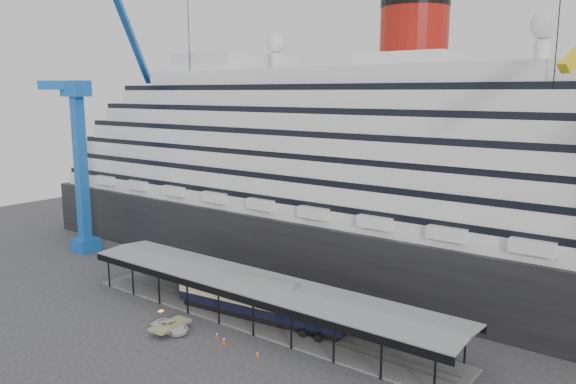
% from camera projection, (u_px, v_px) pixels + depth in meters
% --- Properties ---
extents(ground, '(200.00, 200.00, 0.00)m').
position_uv_depth(ground, '(231.00, 332.00, 69.25)').
color(ground, '#323235').
rests_on(ground, ground).
extents(cruise_ship, '(130.00, 30.00, 43.90)m').
position_uv_depth(cruise_ship, '(364.00, 160.00, 91.05)').
color(cruise_ship, black).
rests_on(cruise_ship, ground).
extents(platform_canopy, '(56.00, 9.18, 5.30)m').
position_uv_depth(platform_canopy, '(257.00, 302.00, 72.75)').
color(platform_canopy, slate).
rests_on(platform_canopy, ground).
extents(crane_blue, '(22.63, 19.19, 47.60)m').
position_uv_depth(crane_blue, '(85.00, 144.00, 100.94)').
color(crane_blue, blue).
rests_on(crane_blue, ground).
extents(port_truck, '(5.23, 2.65, 1.42)m').
position_uv_depth(port_truck, '(170.00, 326.00, 69.23)').
color(port_truck, silver).
rests_on(port_truck, ground).
extents(pullman_carriage, '(24.75, 5.97, 24.10)m').
position_uv_depth(pullman_carriage, '(260.00, 299.00, 72.33)').
color(pullman_carriage, black).
rests_on(pullman_carriage, ground).
extents(traffic_cone_left, '(0.43, 0.43, 0.82)m').
position_uv_depth(traffic_cone_left, '(224.00, 340.00, 66.11)').
color(traffic_cone_left, red).
rests_on(traffic_cone_left, ground).
extents(traffic_cone_mid, '(0.40, 0.40, 0.68)m').
position_uv_depth(traffic_cone_mid, '(217.00, 335.00, 67.71)').
color(traffic_cone_mid, '#CE4A0B').
rests_on(traffic_cone_mid, ground).
extents(traffic_cone_right, '(0.39, 0.39, 0.65)m').
position_uv_depth(traffic_cone_right, '(258.00, 354.00, 62.75)').
color(traffic_cone_right, '#F8500D').
rests_on(traffic_cone_right, ground).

